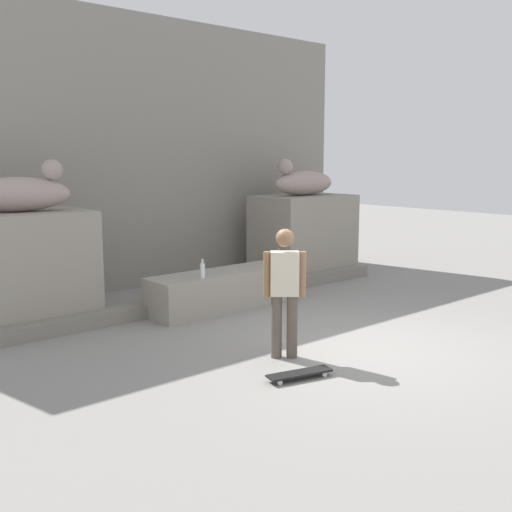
# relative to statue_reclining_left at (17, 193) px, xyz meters

# --- Properties ---
(ground_plane) EXTENTS (40.00, 40.00, 0.00)m
(ground_plane) POSITION_rel_statue_reclining_left_xyz_m (3.01, -4.10, -2.03)
(ground_plane) COLOR gray
(facade_wall) EXTENTS (9.97, 0.60, 5.23)m
(facade_wall) POSITION_rel_statue_reclining_left_xyz_m (3.01, 1.55, 0.59)
(facade_wall) COLOR gray
(facade_wall) RESTS_ON ground_plane
(pedestal_left) EXTENTS (2.08, 1.35, 1.75)m
(pedestal_left) POSITION_rel_statue_reclining_left_xyz_m (-0.04, 0.01, -1.16)
(pedestal_left) COLOR gray
(pedestal_left) RESTS_ON ground_plane
(pedestal_right) EXTENTS (2.08, 1.35, 1.75)m
(pedestal_right) POSITION_rel_statue_reclining_left_xyz_m (6.05, 0.01, -1.16)
(pedestal_right) COLOR gray
(pedestal_right) RESTS_ON ground_plane
(statue_reclining_left) EXTENTS (1.68, 0.88, 0.78)m
(statue_reclining_left) POSITION_rel_statue_reclining_left_xyz_m (0.00, 0.00, 0.00)
(statue_reclining_left) COLOR #A6928A
(statue_reclining_left) RESTS_ON pedestal_left
(statue_reclining_right) EXTENTS (1.61, 0.59, 0.78)m
(statue_reclining_right) POSITION_rel_statue_reclining_left_xyz_m (6.02, 0.01, 0.00)
(statue_reclining_right) COLOR #A6928A
(statue_reclining_right) RESTS_ON pedestal_right
(ledge_block) EXTENTS (2.82, 0.81, 0.64)m
(ledge_block) POSITION_rel_statue_reclining_left_xyz_m (3.01, -1.15, -1.71)
(ledge_block) COLOR gray
(ledge_block) RESTS_ON ground_plane
(skater) EXTENTS (0.43, 0.39, 1.67)m
(skater) POSITION_rel_statue_reclining_left_xyz_m (1.96, -3.71, -1.11)
(skater) COLOR brown
(skater) RESTS_ON ground_plane
(skateboard) EXTENTS (0.82, 0.39, 0.08)m
(skateboard) POSITION_rel_statue_reclining_left_xyz_m (1.56, -4.38, -1.96)
(skateboard) COLOR black
(skateboard) RESTS_ON ground_plane
(bottle_clear) EXTENTS (0.08, 0.08, 0.31)m
(bottle_clear) POSITION_rel_statue_reclining_left_xyz_m (2.36, -1.38, -1.26)
(bottle_clear) COLOR silver
(bottle_clear) RESTS_ON ledge_block
(bottle_red) EXTENTS (0.07, 0.07, 0.26)m
(bottle_red) POSITION_rel_statue_reclining_left_xyz_m (4.24, -1.15, -1.29)
(bottle_red) COLOR red
(bottle_red) RESTS_ON ledge_block
(stair_step) EXTENTS (8.17, 0.50, 0.23)m
(stair_step) POSITION_rel_statue_reclining_left_xyz_m (3.01, -0.69, -1.92)
(stair_step) COLOR gray
(stair_step) RESTS_ON ground_plane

